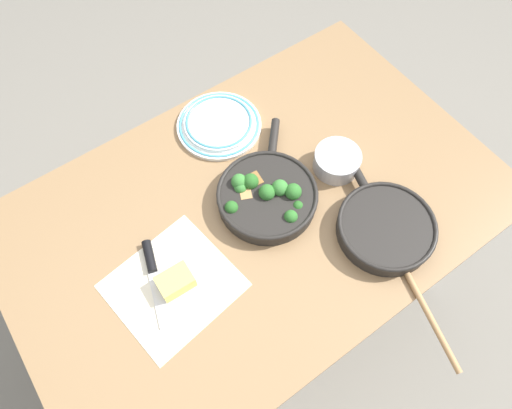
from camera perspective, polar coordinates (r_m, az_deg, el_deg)
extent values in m
plane|color=slate|center=(1.93, 0.00, -11.01)|extent=(14.00, 14.00, 0.00)
cube|color=olive|center=(1.24, 0.00, -0.77)|extent=(1.33, 0.86, 0.03)
cylinder|color=#BCBCC1|center=(1.75, 23.83, -5.07)|extent=(0.05, 0.05, 0.73)
cylinder|color=#BCBCC1|center=(1.72, -24.43, -7.94)|extent=(0.05, 0.05, 0.73)
cylinder|color=#BCBCC1|center=(1.94, 8.44, 11.17)|extent=(0.05, 0.05, 0.73)
cylinder|color=black|center=(1.22, 1.37, 0.94)|extent=(0.27, 0.27, 0.04)
torus|color=black|center=(1.20, 1.39, 1.43)|extent=(0.27, 0.27, 0.01)
cylinder|color=black|center=(1.31, 2.24, 8.44)|extent=(0.10, 0.10, 0.02)
cylinder|color=#245B1C|center=(1.22, 4.58, 0.96)|extent=(0.02, 0.02, 0.02)
sphere|color=#2D6B28|center=(1.20, 4.68, 1.61)|extent=(0.04, 0.04, 0.04)
cylinder|color=#205218|center=(1.20, -3.04, -0.88)|extent=(0.01, 0.01, 0.02)
sphere|color=#286023|center=(1.18, -3.10, -0.38)|extent=(0.04, 0.04, 0.04)
cylinder|color=#2C6823|center=(1.23, -1.92, 1.60)|extent=(0.01, 0.01, 0.02)
sphere|color=#387A33|center=(1.21, -1.95, 2.11)|extent=(0.04, 0.04, 0.04)
cylinder|color=#245B1C|center=(1.22, 1.31, 0.93)|extent=(0.02, 0.02, 0.02)
sphere|color=#2D6B28|center=(1.19, 1.34, 1.57)|extent=(0.04, 0.04, 0.04)
cylinder|color=#205218|center=(1.21, 5.18, -0.60)|extent=(0.01, 0.01, 0.02)
sphere|color=#286023|center=(1.19, 5.25, -0.20)|extent=(0.03, 0.03, 0.03)
cylinder|color=#245B1C|center=(1.19, 4.30, -2.02)|extent=(0.01, 0.01, 0.02)
sphere|color=#2D6B28|center=(1.17, 4.38, -1.53)|extent=(0.04, 0.04, 0.04)
cylinder|color=#205218|center=(1.23, -0.67, 2.25)|extent=(0.02, 0.02, 0.02)
sphere|color=#286023|center=(1.21, -0.68, 2.90)|extent=(0.04, 0.04, 0.04)
cylinder|color=#2C6823|center=(1.23, -2.08, 2.23)|extent=(0.01, 0.01, 0.02)
sphere|color=#387A33|center=(1.21, -2.12, 2.88)|extent=(0.04, 0.04, 0.04)
cylinder|color=#2C6823|center=(1.22, 2.94, 1.43)|extent=(0.02, 0.02, 0.02)
sphere|color=#387A33|center=(1.20, 3.00, 2.09)|extent=(0.04, 0.04, 0.04)
cylinder|color=#245B1C|center=(1.23, 1.44, 1.39)|extent=(0.01, 0.01, 0.02)
sphere|color=#2D6B28|center=(1.21, 1.46, 1.82)|extent=(0.03, 0.03, 0.03)
cube|color=#AD7F4C|center=(1.21, -1.30, 1.15)|extent=(0.04, 0.05, 0.03)
cube|color=olive|center=(1.23, -0.10, 2.84)|extent=(0.04, 0.04, 0.03)
cube|color=olive|center=(1.23, -3.01, 2.30)|extent=(0.05, 0.05, 0.03)
cylinder|color=black|center=(1.22, 15.88, -2.91)|extent=(0.25, 0.25, 0.04)
torus|color=black|center=(1.20, 16.13, -2.46)|extent=(0.25, 0.25, 0.01)
cylinder|color=black|center=(1.29, 11.95, 5.02)|extent=(0.07, 0.16, 0.02)
cylinder|color=#EAD170|center=(1.22, 15.85, -2.96)|extent=(0.20, 0.20, 0.02)
cylinder|color=#A87A4C|center=(1.19, 20.21, -11.69)|extent=(0.11, 0.32, 0.02)
ellipsoid|color=#A87A4C|center=(1.23, 16.17, -3.94)|extent=(0.06, 0.07, 0.02)
cube|color=silver|center=(1.16, -10.31, -9.91)|extent=(0.32, 0.30, 0.00)
cube|color=silver|center=(1.15, -11.94, -11.57)|extent=(0.07, 0.14, 0.01)
cylinder|color=black|center=(1.19, -13.18, -6.35)|extent=(0.05, 0.09, 0.02)
cube|color=#E0C15B|center=(1.14, -10.04, -9.48)|extent=(0.09, 0.06, 0.04)
cylinder|color=white|center=(1.37, -4.62, 9.83)|extent=(0.25, 0.25, 0.01)
torus|color=#4C9EB7|center=(1.37, -4.64, 9.99)|extent=(0.24, 0.24, 0.01)
cylinder|color=white|center=(1.37, -4.66, 10.14)|extent=(0.21, 0.21, 0.01)
torus|color=#4C9EB7|center=(1.36, -4.68, 10.30)|extent=(0.20, 0.20, 0.01)
cylinder|color=#B7B7BC|center=(1.29, 10.08, 5.38)|extent=(0.13, 0.13, 0.06)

